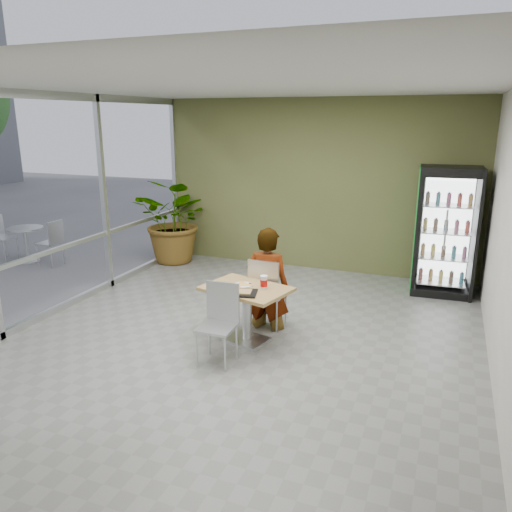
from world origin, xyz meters
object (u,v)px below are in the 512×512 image
object	(u,v)px
chair_near	(220,316)
beverage_fridge	(445,231)
dining_table	(246,303)
potted_plant	(176,221)
seated_woman	(268,288)
chair_far	(266,288)
soda_cup	(264,282)
cafeteria_tray	(240,293)

from	to	relation	value
chair_near	beverage_fridge	world-z (taller)	beverage_fridge
beverage_fridge	dining_table	bearing A→B (deg)	-131.64
chair_near	potted_plant	bearing A→B (deg)	124.83
seated_woman	potted_plant	world-z (taller)	potted_plant
potted_plant	chair_far	bearing A→B (deg)	-41.17
seated_woman	potted_plant	xyz separation A→B (m)	(-2.82, 2.41, 0.29)
dining_table	soda_cup	xyz separation A→B (m)	(0.22, 0.04, 0.29)
cafeteria_tray	potted_plant	world-z (taller)	potted_plant
dining_table	cafeteria_tray	xyz separation A→B (m)	(0.02, -0.25, 0.22)
dining_table	beverage_fridge	xyz separation A→B (m)	(2.30, 2.95, 0.51)
soda_cup	beverage_fridge	xyz separation A→B (m)	(2.07, 2.91, 0.22)
dining_table	chair_near	distance (m)	0.57
chair_near	seated_woman	xyz separation A→B (m)	(0.20, 1.12, 0.01)
cafeteria_tray	seated_woman	bearing A→B (deg)	85.30
soda_cup	potted_plant	bearing A→B (deg)	135.30
cafeteria_tray	beverage_fridge	xyz separation A→B (m)	(2.28, 3.20, 0.29)
chair_far	potted_plant	world-z (taller)	potted_plant
beverage_fridge	soda_cup	bearing A→B (deg)	-129.22
cafeteria_tray	beverage_fridge	world-z (taller)	beverage_fridge
chair_far	cafeteria_tray	xyz separation A→B (m)	(-0.06, -0.76, 0.18)
dining_table	potted_plant	distance (m)	4.06
cafeteria_tray	potted_plant	bearing A→B (deg)	130.55
chair_far	cafeteria_tray	bearing A→B (deg)	86.20
chair_far	dining_table	bearing A→B (deg)	81.67
beverage_fridge	potted_plant	distance (m)	5.04
dining_table	chair_near	xyz separation A→B (m)	(-0.11, -0.56, 0.02)
soda_cup	cafeteria_tray	xyz separation A→B (m)	(-0.20, -0.29, -0.07)
seated_woman	cafeteria_tray	bearing A→B (deg)	86.39
chair_far	beverage_fridge	bearing A→B (deg)	-131.09
potted_plant	dining_table	bearing A→B (deg)	-47.36
chair_near	beverage_fridge	distance (m)	4.29
dining_table	beverage_fridge	bearing A→B (deg)	52.08
chair_far	seated_woman	distance (m)	0.06
chair_far	cafeteria_tray	world-z (taller)	chair_far
potted_plant	chair_near	bearing A→B (deg)	-53.39
chair_near	cafeteria_tray	bearing A→B (deg)	65.38
chair_far	chair_near	world-z (taller)	chair_far
beverage_fridge	chair_near	bearing A→B (deg)	-128.18
soda_cup	beverage_fridge	bearing A→B (deg)	54.49
dining_table	seated_woman	xyz separation A→B (m)	(0.09, 0.56, 0.03)
chair_near	seated_woman	bearing A→B (deg)	78.21
dining_table	cafeteria_tray	distance (m)	0.34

